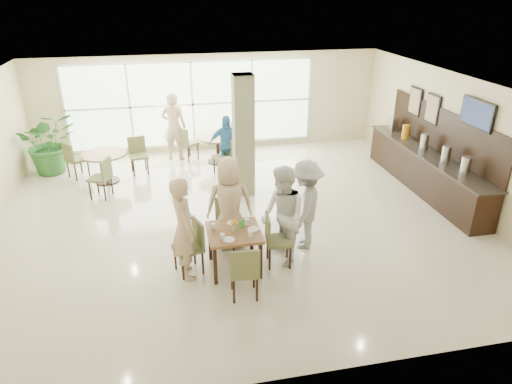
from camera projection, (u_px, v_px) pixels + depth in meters
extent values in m
plane|color=beige|center=(236.00, 216.00, 9.82)|extent=(10.00, 10.00, 0.00)
plane|color=white|center=(233.00, 86.00, 8.65)|extent=(10.00, 10.00, 0.00)
plane|color=beige|center=(210.00, 103.00, 13.24)|extent=(10.00, 0.00, 10.00)
plane|color=beige|center=(297.00, 287.00, 5.23)|extent=(10.00, 0.00, 10.00)
plane|color=beige|center=(456.00, 140.00, 10.15)|extent=(0.00, 9.00, 9.00)
plane|color=silver|center=(193.00, 104.00, 13.12)|extent=(7.00, 0.00, 7.00)
cube|color=#7C815A|center=(243.00, 136.00, 10.38)|extent=(0.45, 0.45, 2.80)
cube|color=brown|center=(234.00, 232.00, 7.73)|extent=(0.90, 0.90, 0.05)
cube|color=black|center=(215.00, 266.00, 7.48)|extent=(0.06, 0.06, 0.70)
cube|color=black|center=(260.00, 261.00, 7.62)|extent=(0.06, 0.06, 0.70)
cube|color=black|center=(210.00, 242.00, 8.16)|extent=(0.06, 0.06, 0.70)
cube|color=black|center=(252.00, 238.00, 8.30)|extent=(0.06, 0.06, 0.70)
cylinder|color=brown|center=(104.00, 154.00, 11.26)|extent=(1.10, 1.10, 0.04)
cylinder|color=black|center=(106.00, 168.00, 11.41)|extent=(0.10, 0.10, 0.71)
cylinder|color=black|center=(108.00, 181.00, 11.55)|extent=(0.60, 0.60, 0.03)
cylinder|color=brown|center=(218.00, 137.00, 12.53)|extent=(1.17, 1.17, 0.04)
cylinder|color=black|center=(218.00, 150.00, 12.69)|extent=(0.10, 0.10, 0.71)
cylinder|color=black|center=(219.00, 161.00, 12.83)|extent=(0.60, 0.60, 0.03)
cylinder|color=white|center=(213.00, 226.00, 7.77)|extent=(0.08, 0.08, 0.10)
cylinder|color=white|center=(250.00, 234.00, 7.53)|extent=(0.08, 0.08, 0.10)
cylinder|color=white|center=(222.00, 237.00, 7.46)|extent=(0.08, 0.08, 0.10)
cylinder|color=white|center=(247.00, 222.00, 7.93)|extent=(0.08, 0.08, 0.10)
cylinder|color=white|center=(229.00, 240.00, 7.45)|extent=(0.20, 0.20, 0.01)
cylinder|color=white|center=(232.00, 223.00, 7.97)|extent=(0.20, 0.20, 0.01)
cylinder|color=white|center=(253.00, 229.00, 7.77)|extent=(0.20, 0.20, 0.01)
cylinder|color=#99B27F|center=(234.00, 228.00, 7.70)|extent=(0.07, 0.07, 0.12)
sphere|color=orange|center=(235.00, 222.00, 7.66)|extent=(0.07, 0.07, 0.07)
sphere|color=orange|center=(233.00, 222.00, 7.67)|extent=(0.07, 0.07, 0.07)
sphere|color=orange|center=(233.00, 223.00, 7.63)|extent=(0.07, 0.07, 0.07)
cube|color=green|center=(242.00, 224.00, 7.81)|extent=(0.09, 0.08, 0.15)
cube|color=black|center=(424.00, 172.00, 10.94)|extent=(0.60, 4.60, 0.90)
cube|color=black|center=(427.00, 154.00, 10.74)|extent=(0.64, 4.70, 0.04)
cube|color=black|center=(442.00, 131.00, 10.57)|extent=(0.04, 4.60, 1.00)
cylinder|color=silver|center=(465.00, 166.00, 9.40)|extent=(0.20, 0.20, 0.40)
cylinder|color=silver|center=(446.00, 155.00, 10.02)|extent=(0.20, 0.20, 0.40)
cylinder|color=silver|center=(424.00, 142.00, 10.83)|extent=(0.20, 0.20, 0.40)
cylinder|color=orange|center=(406.00, 132.00, 11.64)|extent=(0.18, 0.18, 0.36)
cube|color=silver|center=(393.00, 124.00, 12.26)|extent=(0.18, 0.30, 0.36)
cube|color=black|center=(477.00, 114.00, 9.29)|extent=(0.06, 1.00, 0.58)
cube|color=#7F99CC|center=(476.00, 114.00, 9.29)|extent=(0.01, 0.92, 0.50)
cube|color=black|center=(433.00, 109.00, 10.85)|extent=(0.04, 0.55, 0.70)
cube|color=brown|center=(432.00, 109.00, 10.84)|extent=(0.01, 0.47, 0.62)
cube|color=black|center=(415.00, 101.00, 11.56)|extent=(0.04, 0.55, 0.70)
cube|color=brown|center=(414.00, 101.00, 11.55)|extent=(0.01, 0.47, 0.62)
imported|color=#2F702C|center=(49.00, 142.00, 11.82)|extent=(1.82, 1.82, 1.63)
imported|color=tan|center=(184.00, 229.00, 7.50)|extent=(0.55, 0.73, 1.80)
imported|color=tan|center=(230.00, 204.00, 8.38)|extent=(0.88, 0.49, 1.77)
imported|color=white|center=(283.00, 216.00, 7.89)|extent=(0.82, 0.97, 1.80)
imported|color=#949496|center=(305.00, 205.00, 8.40)|extent=(1.09, 1.28, 1.72)
imported|color=teal|center=(226.00, 145.00, 11.77)|extent=(0.98, 0.65, 1.55)
imported|color=white|center=(244.00, 133.00, 12.72)|extent=(0.81, 1.48, 1.52)
imported|color=tan|center=(174.00, 127.00, 12.63)|extent=(0.80, 0.65, 1.91)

